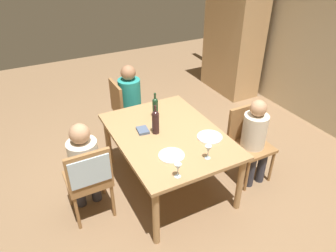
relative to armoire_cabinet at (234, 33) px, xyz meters
name	(u,v)px	position (x,y,z in m)	size (l,w,h in m)	color
ground_plane	(168,183)	(1.88, -2.32, -1.10)	(10.00, 10.00, 0.00)	#846647
armoire_cabinet	(234,33)	(0.00, 0.00, 0.00)	(1.18, 0.62, 2.18)	tan
dining_table	(168,139)	(1.88, -2.32, -0.44)	(1.57, 1.14, 0.74)	#A87F51
chair_far_right	(248,138)	(2.15, -1.37, -0.56)	(0.44, 0.44, 0.92)	olive
chair_near	(89,176)	(2.01, -3.27, -0.50)	(0.46, 0.44, 0.92)	olive
chair_left_end	(125,107)	(0.72, -2.41, -0.56)	(0.44, 0.44, 0.92)	olive
person_woman_host	(255,136)	(2.26, -1.37, -0.47)	(0.33, 0.28, 1.08)	#33333D
person_man_bearded	(84,163)	(1.86, -3.27, -0.45)	(0.35, 0.30, 1.12)	#33333D
person_man_guest	(132,97)	(0.72, -2.30, -0.44)	(0.31, 0.36, 1.14)	#33333D
wine_bottle_tall_green	(155,107)	(1.49, -2.29, -0.22)	(0.07, 0.07, 0.32)	#19381E
wine_bottle_dark_red	(156,121)	(1.81, -2.43, -0.21)	(0.08, 0.08, 0.35)	black
wine_glass_near_left	(208,150)	(2.46, -2.18, -0.26)	(0.07, 0.07, 0.15)	silver
wine_glass_centre	(178,168)	(2.57, -2.58, -0.26)	(0.07, 0.07, 0.15)	silver
dinner_plate_host	(171,155)	(2.27, -2.48, -0.36)	(0.27, 0.27, 0.01)	white
dinner_plate_guest_left	(210,137)	(2.17, -1.95, -0.36)	(0.28, 0.28, 0.01)	white
folded_napkin	(143,130)	(1.71, -2.56, -0.35)	(0.16, 0.12, 0.03)	#4C5B75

